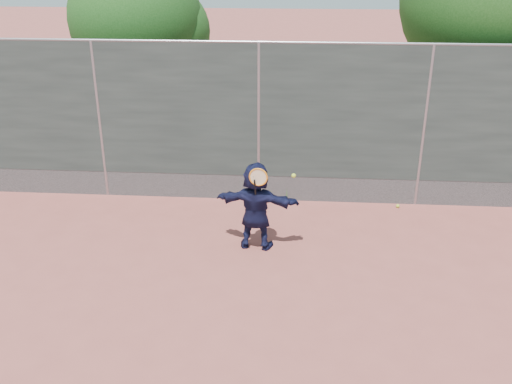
{
  "coord_description": "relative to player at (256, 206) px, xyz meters",
  "views": [
    {
      "loc": [
        0.71,
        -6.61,
        4.55
      ],
      "look_at": [
        0.09,
        1.61,
        0.97
      ],
      "focal_mm": 40.0,
      "sensor_mm": 36.0,
      "label": 1
    }
  ],
  "objects": [
    {
      "name": "tree_left",
      "position": [
        -2.94,
        4.94,
        2.21
      ],
      "size": [
        3.15,
        3.0,
        4.53
      ],
      "color": "#382314",
      "rests_on": "ground"
    },
    {
      "name": "weed_clump",
      "position": [
        0.2,
        1.78,
        -0.6
      ],
      "size": [
        0.68,
        0.07,
        0.3
      ],
      "color": "#387226",
      "rests_on": "ground"
    },
    {
      "name": "fence",
      "position": [
        -0.09,
        1.89,
        0.85
      ],
      "size": [
        20.0,
        0.06,
        3.03
      ],
      "color": "#38423D",
      "rests_on": "ground"
    },
    {
      "name": "ground",
      "position": [
        -0.09,
        -1.61,
        -0.73
      ],
      "size": [
        80.0,
        80.0,
        0.0
      ],
      "primitive_type": "plane",
      "color": "#9E4C42",
      "rests_on": "ground"
    },
    {
      "name": "player",
      "position": [
        0.0,
        0.0,
        0.0
      ],
      "size": [
        1.4,
        0.6,
        1.46
      ],
      "primitive_type": "imported",
      "rotation": [
        0.0,
        0.0,
        3.01
      ],
      "color": "#131636",
      "rests_on": "ground"
    },
    {
      "name": "ball_ground",
      "position": [
        2.56,
        1.7,
        -0.7
      ],
      "size": [
        0.07,
        0.07,
        0.07
      ],
      "primitive_type": "sphere",
      "color": "#BCDB30",
      "rests_on": "ground"
    },
    {
      "name": "swing_action",
      "position": [
        0.1,
        -0.2,
        0.57
      ],
      "size": [
        0.72,
        0.14,
        0.51
      ],
      "color": "orange",
      "rests_on": "ground"
    },
    {
      "name": "tree_right",
      "position": [
        4.59,
        4.14,
        2.76
      ],
      "size": [
        3.78,
        3.6,
        5.39
      ],
      "color": "#382314",
      "rests_on": "ground"
    }
  ]
}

